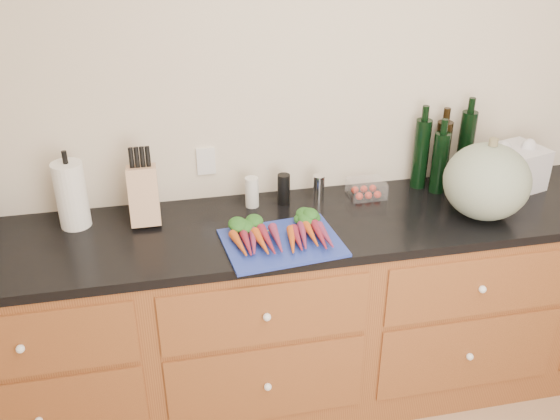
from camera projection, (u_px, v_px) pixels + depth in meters
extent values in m
cube|color=beige|center=(339.00, 110.00, 2.76)|extent=(4.10, 0.05, 2.60)
cube|color=brown|center=(350.00, 309.00, 2.88)|extent=(3.60, 0.60, 0.90)
cube|color=brown|center=(21.00, 346.00, 2.25)|extent=(0.82, 0.01, 0.28)
sphere|color=white|center=(20.00, 349.00, 2.23)|extent=(0.03, 0.03, 0.03)
cube|color=brown|center=(39.00, 418.00, 2.42)|extent=(0.82, 0.01, 0.38)
cube|color=brown|center=(266.00, 315.00, 2.41)|extent=(0.82, 0.01, 0.28)
sphere|color=white|center=(267.00, 317.00, 2.39)|extent=(0.03, 0.03, 0.03)
cube|color=brown|center=(267.00, 384.00, 2.58)|extent=(0.82, 0.01, 0.38)
sphere|color=white|center=(268.00, 387.00, 2.56)|extent=(0.03, 0.03, 0.03)
cube|color=brown|center=(481.00, 287.00, 2.57)|extent=(0.82, 0.01, 0.28)
sphere|color=white|center=(483.00, 289.00, 2.55)|extent=(0.03, 0.03, 0.03)
cube|color=brown|center=(468.00, 354.00, 2.74)|extent=(0.82, 0.01, 0.38)
sphere|color=white|center=(470.00, 357.00, 2.72)|extent=(0.03, 0.03, 0.03)
cube|color=black|center=(356.00, 220.00, 2.66)|extent=(3.64, 0.62, 0.04)
cube|color=#1F3397|center=(282.00, 243.00, 2.44)|extent=(0.48, 0.38, 0.01)
cone|color=#C54E17|center=(240.00, 244.00, 2.38)|extent=(0.04, 0.18, 0.04)
cone|color=maroon|center=(247.00, 244.00, 2.39)|extent=(0.04, 0.18, 0.04)
cone|color=#7C2649|center=(255.00, 243.00, 2.39)|extent=(0.04, 0.18, 0.04)
cone|color=#C54E17|center=(262.00, 242.00, 2.40)|extent=(0.04, 0.18, 0.04)
cone|color=maroon|center=(269.00, 241.00, 2.40)|extent=(0.04, 0.18, 0.04)
cone|color=#7C2649|center=(276.00, 240.00, 2.41)|extent=(0.04, 0.18, 0.04)
ellipsoid|color=#1B4D19|center=(253.00, 224.00, 2.51)|extent=(0.18, 0.11, 0.05)
cone|color=#C54E17|center=(290.00, 239.00, 2.42)|extent=(0.04, 0.18, 0.04)
cone|color=maroon|center=(297.00, 238.00, 2.42)|extent=(0.04, 0.18, 0.04)
cone|color=#7C2649|center=(304.00, 237.00, 2.43)|extent=(0.04, 0.18, 0.04)
cone|color=#C54E17|center=(311.00, 237.00, 2.43)|extent=(0.04, 0.18, 0.04)
cone|color=maroon|center=(318.00, 236.00, 2.44)|extent=(0.04, 0.18, 0.04)
cone|color=#7C2649|center=(325.00, 235.00, 2.44)|extent=(0.04, 0.18, 0.04)
ellipsoid|color=#1B4D19|center=(300.00, 219.00, 2.54)|extent=(0.18, 0.11, 0.05)
ellipsoid|color=slate|center=(487.00, 181.00, 2.58)|extent=(0.36, 0.36, 0.32)
cylinder|color=white|center=(71.00, 195.00, 2.51)|extent=(0.12, 0.12, 0.28)
cube|color=tan|center=(144.00, 195.00, 2.55)|extent=(0.12, 0.12, 0.24)
cylinder|color=silver|center=(252.00, 192.00, 2.69)|extent=(0.06, 0.06, 0.14)
cylinder|color=black|center=(284.00, 189.00, 2.72)|extent=(0.05, 0.05, 0.14)
cylinder|color=white|center=(319.00, 188.00, 2.75)|extent=(0.05, 0.05, 0.12)
cube|color=white|center=(366.00, 189.00, 2.79)|extent=(0.16, 0.13, 0.07)
cylinder|color=black|center=(421.00, 154.00, 2.82)|extent=(0.07, 0.07, 0.32)
cylinder|color=black|center=(442.00, 153.00, 2.86)|extent=(0.07, 0.07, 0.30)
cylinder|color=black|center=(465.00, 148.00, 2.86)|extent=(0.07, 0.07, 0.35)
cylinder|color=black|center=(440.00, 163.00, 2.79)|extent=(0.07, 0.07, 0.28)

